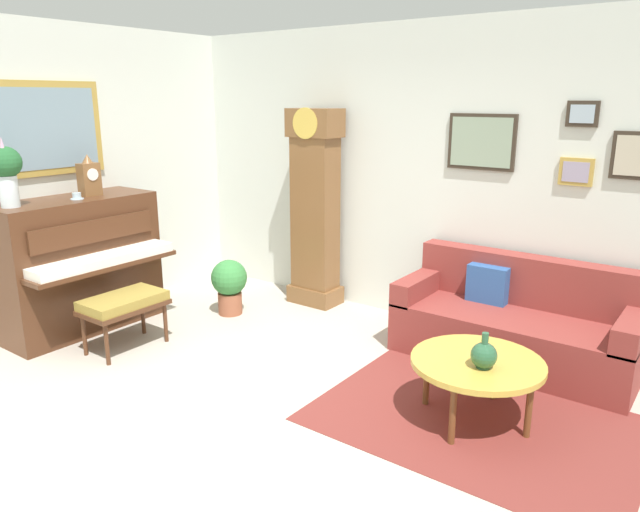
{
  "coord_description": "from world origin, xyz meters",
  "views": [
    {
      "loc": [
        2.71,
        -2.68,
        2.13
      ],
      "look_at": [
        -0.07,
        1.09,
        0.87
      ],
      "focal_mm": 33.21,
      "sensor_mm": 36.0,
      "label": 1
    }
  ],
  "objects": [
    {
      "name": "teacup",
      "position": [
        -2.14,
        0.24,
        1.27
      ],
      "size": [
        0.12,
        0.12,
        0.06
      ],
      "color": "#ADC6D6",
      "rests_on": "piano"
    },
    {
      "name": "piano_bench",
      "position": [
        -1.5,
        0.18,
        0.41
      ],
      "size": [
        0.42,
        0.7,
        0.48
      ],
      "color": "#4C2B19",
      "rests_on": "ground_plane"
    },
    {
      "name": "potted_plant",
      "position": [
        -1.38,
        1.33,
        0.32
      ],
      "size": [
        0.36,
        0.36,
        0.56
      ],
      "color": "#935138",
      "rests_on": "ground_plane"
    },
    {
      "name": "piano",
      "position": [
        -2.23,
        0.24,
        0.63
      ],
      "size": [
        0.87,
        1.44,
        1.24
      ],
      "color": "#4C2B19",
      "rests_on": "ground_plane"
    },
    {
      "name": "wall_left",
      "position": [
        -2.6,
        0.01,
        1.41
      ],
      "size": [
        0.13,
        4.9,
        2.8
      ],
      "color": "silver",
      "rests_on": "ground_plane"
    },
    {
      "name": "flower_vase",
      "position": [
        -2.23,
        -0.31,
        1.56
      ],
      "size": [
        0.26,
        0.26,
        0.58
      ],
      "color": "silver",
      "rests_on": "piano"
    },
    {
      "name": "area_rug",
      "position": [
        1.43,
        0.83,
        0.0
      ],
      "size": [
        2.1,
        1.5,
        0.01
      ],
      "primitive_type": "cube",
      "color": "maroon",
      "rests_on": "ground_plane"
    },
    {
      "name": "mantel_clock",
      "position": [
        -2.23,
        0.43,
        1.41
      ],
      "size": [
        0.13,
        0.18,
        0.38
      ],
      "color": "brown",
      "rests_on": "piano"
    },
    {
      "name": "coffee_table",
      "position": [
        1.41,
        0.84,
        0.41
      ],
      "size": [
        0.88,
        0.88,
        0.44
      ],
      "color": "gold",
      "rests_on": "ground_plane"
    },
    {
      "name": "wall_back",
      "position": [
        0.02,
        2.4,
        1.4
      ],
      "size": [
        5.3,
        0.13,
        2.8
      ],
      "color": "silver",
      "rests_on": "ground_plane"
    },
    {
      "name": "grandfather_clock",
      "position": [
        -0.89,
        2.12,
        0.96
      ],
      "size": [
        0.52,
        0.34,
        2.03
      ],
      "color": "brown",
      "rests_on": "ground_plane"
    },
    {
      "name": "couch",
      "position": [
        1.3,
        1.96,
        0.31
      ],
      "size": [
        1.9,
        0.8,
        0.84
      ],
      "color": "maroon",
      "rests_on": "ground_plane"
    },
    {
      "name": "ground_plane",
      "position": [
        0.0,
        0.0,
        -0.05
      ],
      "size": [
        6.4,
        6.0,
        0.1
      ],
      "primitive_type": "cube",
      "color": "#B2A899"
    },
    {
      "name": "green_jug",
      "position": [
        1.48,
        0.75,
        0.53
      ],
      "size": [
        0.17,
        0.17,
        0.24
      ],
      "color": "#234C33",
      "rests_on": "coffee_table"
    }
  ]
}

